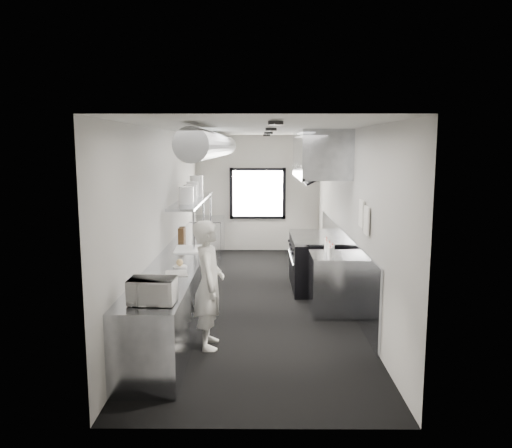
{
  "coord_description": "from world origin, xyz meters",
  "views": [
    {
      "loc": [
        0.03,
        -8.24,
        2.54
      ],
      "look_at": [
        -0.02,
        -0.2,
        1.3
      ],
      "focal_mm": 35.51,
      "sensor_mm": 36.0,
      "label": 1
    }
  ],
  "objects_px": {
    "line_cook": "(209,284)",
    "small_plate": "(180,267)",
    "cutting_board": "(189,249)",
    "squeeze_bottle_e": "(326,245)",
    "pass_shelf": "(193,201)",
    "deli_tub_a": "(147,286)",
    "knife_block": "(182,234)",
    "squeeze_bottle_a": "(330,253)",
    "exhaust_hood": "(320,155)",
    "plate_stack_b": "(190,193)",
    "plate_stack_a": "(186,195)",
    "far_work_table": "(208,238)",
    "prep_counter": "(184,280)",
    "squeeze_bottle_b": "(332,251)",
    "squeeze_bottle_d": "(327,247)",
    "bottle_station": "(332,283)",
    "range": "(315,262)",
    "squeeze_bottle_c": "(330,249)",
    "plate_stack_c": "(193,190)",
    "plate_stack_d": "(196,186)",
    "deli_tub_b": "(141,287)",
    "microwave": "(152,291)"
  },
  "relations": [
    {
      "from": "pass_shelf",
      "to": "range",
      "type": "bearing_deg",
      "value": -7.67
    },
    {
      "from": "exhaust_hood",
      "to": "small_plate",
      "type": "distance_m",
      "value": 3.42
    },
    {
      "from": "deli_tub_a",
      "to": "plate_stack_a",
      "type": "relative_size",
      "value": 0.52
    },
    {
      "from": "plate_stack_b",
      "to": "squeeze_bottle_e",
      "type": "bearing_deg",
      "value": -22.63
    },
    {
      "from": "plate_stack_a",
      "to": "deli_tub_b",
      "type": "bearing_deg",
      "value": -92.35
    },
    {
      "from": "bottle_station",
      "to": "cutting_board",
      "type": "xyz_separation_m",
      "value": [
        -2.23,
        0.36,
        0.46
      ]
    },
    {
      "from": "prep_counter",
      "to": "range",
      "type": "distance_m",
      "value": 2.5
    },
    {
      "from": "exhaust_hood",
      "to": "squeeze_bottle_a",
      "type": "relative_size",
      "value": 12.46
    },
    {
      "from": "pass_shelf",
      "to": "squeeze_bottle_e",
      "type": "height_order",
      "value": "pass_shelf"
    },
    {
      "from": "deli_tub_a",
      "to": "plate_stack_c",
      "type": "relative_size",
      "value": 0.48
    },
    {
      "from": "prep_counter",
      "to": "bottle_station",
      "type": "xyz_separation_m",
      "value": [
        2.3,
        -0.2,
        0.0
      ]
    },
    {
      "from": "squeeze_bottle_e",
      "to": "small_plate",
      "type": "bearing_deg",
      "value": -152.31
    },
    {
      "from": "exhaust_hood",
      "to": "deli_tub_a",
      "type": "bearing_deg",
      "value": -125.05
    },
    {
      "from": "squeeze_bottle_c",
      "to": "bottle_station",
      "type": "bearing_deg",
      "value": 23.76
    },
    {
      "from": "range",
      "to": "line_cook",
      "type": "xyz_separation_m",
      "value": [
        -1.64,
        -2.77,
        0.35
      ]
    },
    {
      "from": "line_cook",
      "to": "small_plate",
      "type": "bearing_deg",
      "value": 34.13
    },
    {
      "from": "exhaust_hood",
      "to": "plate_stack_b",
      "type": "distance_m",
      "value": 2.37
    },
    {
      "from": "prep_counter",
      "to": "squeeze_bottle_e",
      "type": "height_order",
      "value": "squeeze_bottle_e"
    },
    {
      "from": "prep_counter",
      "to": "pass_shelf",
      "type": "xyz_separation_m",
      "value": [
        -0.04,
        1.5,
        1.09
      ]
    },
    {
      "from": "bottle_station",
      "to": "cutting_board",
      "type": "height_order",
      "value": "cutting_board"
    },
    {
      "from": "range",
      "to": "squeeze_bottle_b",
      "type": "distance_m",
      "value": 1.68
    },
    {
      "from": "deli_tub_a",
      "to": "knife_block",
      "type": "height_order",
      "value": "knife_block"
    },
    {
      "from": "pass_shelf",
      "to": "deli_tub_a",
      "type": "bearing_deg",
      "value": -90.99
    },
    {
      "from": "exhaust_hood",
      "to": "pass_shelf",
      "type": "distance_m",
      "value": 2.46
    },
    {
      "from": "plate_stack_a",
      "to": "squeeze_bottle_d",
      "type": "relative_size",
      "value": 1.69
    },
    {
      "from": "far_work_table",
      "to": "exhaust_hood",
      "type": "bearing_deg",
      "value": -48.06
    },
    {
      "from": "plate_stack_a",
      "to": "squeeze_bottle_d",
      "type": "distance_m",
      "value": 2.51
    },
    {
      "from": "knife_block",
      "to": "squeeze_bottle_a",
      "type": "distance_m",
      "value": 2.76
    },
    {
      "from": "microwave",
      "to": "squeeze_bottle_b",
      "type": "xyz_separation_m",
      "value": [
        2.21,
        2.22,
        -0.04
      ]
    },
    {
      "from": "cutting_board",
      "to": "squeeze_bottle_e",
      "type": "bearing_deg",
      "value": -1.15
    },
    {
      "from": "squeeze_bottle_c",
      "to": "squeeze_bottle_d",
      "type": "relative_size",
      "value": 1.08
    },
    {
      "from": "small_plate",
      "to": "plate_stack_a",
      "type": "xyz_separation_m",
      "value": [
        -0.14,
        1.76,
        0.81
      ]
    },
    {
      "from": "plate_stack_b",
      "to": "plate_stack_c",
      "type": "relative_size",
      "value": 0.93
    },
    {
      "from": "line_cook",
      "to": "prep_counter",
      "type": "bearing_deg",
      "value": 14.66
    },
    {
      "from": "bottle_station",
      "to": "small_plate",
      "type": "relative_size",
      "value": 4.61
    },
    {
      "from": "small_plate",
      "to": "squeeze_bottle_c",
      "type": "xyz_separation_m",
      "value": [
        2.15,
        0.79,
        0.09
      ]
    },
    {
      "from": "cutting_board",
      "to": "knife_block",
      "type": "height_order",
      "value": "knife_block"
    },
    {
      "from": "squeeze_bottle_d",
      "to": "range",
      "type": "bearing_deg",
      "value": 92.33
    },
    {
      "from": "cutting_board",
      "to": "squeeze_bottle_a",
      "type": "height_order",
      "value": "squeeze_bottle_a"
    },
    {
      "from": "prep_counter",
      "to": "plate_stack_b",
      "type": "relative_size",
      "value": 20.24
    },
    {
      "from": "far_work_table",
      "to": "squeeze_bottle_c",
      "type": "bearing_deg",
      "value": -60.14
    },
    {
      "from": "plate_stack_b",
      "to": "squeeze_bottle_a",
      "type": "xyz_separation_m",
      "value": [
        2.24,
        -1.58,
        -0.73
      ]
    },
    {
      "from": "squeeze_bottle_a",
      "to": "prep_counter",
      "type": "bearing_deg",
      "value": 167.0
    },
    {
      "from": "prep_counter",
      "to": "exhaust_hood",
      "type": "bearing_deg",
      "value": 28.11
    },
    {
      "from": "knife_block",
      "to": "cutting_board",
      "type": "bearing_deg",
      "value": -71.37
    },
    {
      "from": "prep_counter",
      "to": "squeeze_bottle_b",
      "type": "relative_size",
      "value": 32.25
    },
    {
      "from": "pass_shelf",
      "to": "far_work_table",
      "type": "xyz_separation_m",
      "value": [
        0.04,
        2.2,
        -1.09
      ]
    },
    {
      "from": "plate_stack_d",
      "to": "line_cook",
      "type": "bearing_deg",
      "value": -80.86
    },
    {
      "from": "pass_shelf",
      "to": "plate_stack_b",
      "type": "xyz_separation_m",
      "value": [
        0.02,
        -0.44,
        0.18
      ]
    },
    {
      "from": "bottle_station",
      "to": "far_work_table",
      "type": "relative_size",
      "value": 0.75
    }
  ]
}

